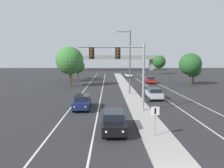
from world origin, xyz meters
TOP-DOWN VIEW (x-y plane):
  - median_island at (0.00, 18.00)m, footprint 2.40×110.00m
  - lane_stripe_oncoming_center at (-4.70, 25.00)m, footprint 0.14×100.00m
  - lane_stripe_receding_center at (4.70, 25.00)m, footprint 0.14×100.00m
  - edge_stripe_left at (-8.00, 25.00)m, footprint 0.14×100.00m
  - edge_stripe_right at (8.00, 25.00)m, footprint 0.14×100.00m
  - overhead_signal_mast at (-1.99, 13.59)m, footprint 7.01×0.44m
  - median_sign_post at (-0.23, 5.98)m, footprint 0.60×0.10m
  - street_lamp_median at (-0.33, 24.81)m, footprint 2.58×0.28m
  - car_oncoming_black at (-3.15, 7.49)m, footprint 1.83×4.48m
  - car_oncoming_navy at (-6.58, 15.09)m, footprint 1.89×4.50m
  - car_receding_silver at (2.99, 20.92)m, footprint 1.88×4.49m
  - car_receding_red at (6.44, 40.47)m, footprint 1.87×4.49m
  - car_receding_white at (2.92, 57.76)m, footprint 1.87×4.49m
  - overpass_bridge at (0.00, 101.15)m, footprint 42.40×6.40m
  - tree_far_left_a at (-12.98, 44.96)m, footprint 4.68×4.68m
  - tree_far_right_c at (14.57, 37.48)m, footprint 4.85×4.85m
  - tree_far_right_a at (16.29, 39.68)m, footprint 3.46×3.46m
  - tree_far_left_c at (-12.26, 51.21)m, footprint 4.01×4.01m
  - tree_far_right_b at (16.06, 72.01)m, footprint 4.99×4.99m
  - tree_far_left_b at (-11.53, 35.01)m, footprint 5.71×5.71m

SIDE VIEW (x-z plane):
  - lane_stripe_oncoming_center at x=-4.70m, z-range 0.00..0.01m
  - lane_stripe_receding_center at x=4.70m, z-range 0.00..0.01m
  - edge_stripe_left at x=-8.00m, z-range 0.00..0.01m
  - edge_stripe_right at x=8.00m, z-range 0.00..0.01m
  - median_island at x=0.00m, z-range 0.00..0.15m
  - car_oncoming_black at x=-3.15m, z-range 0.03..1.61m
  - car_oncoming_navy at x=-6.58m, z-range 0.03..1.61m
  - car_receding_silver at x=2.99m, z-range 0.03..1.61m
  - car_receding_red at x=6.44m, z-range 0.03..1.61m
  - car_receding_white at x=2.92m, z-range 0.03..1.61m
  - median_sign_post at x=-0.23m, z-range 0.49..2.69m
  - tree_far_right_a at x=16.29m, z-range 0.76..5.77m
  - tree_far_left_c at x=-12.26m, z-range 0.88..6.69m
  - tree_far_left_a at x=-12.98m, z-range 1.04..7.80m
  - tree_far_right_c at x=14.57m, z-range 1.07..8.09m
  - tree_far_right_b at x=16.06m, z-range 1.11..8.33m
  - overhead_signal_mast at x=-1.99m, z-range 1.70..8.90m
  - tree_far_left_b at x=-11.53m, z-range 1.27..9.52m
  - overpass_bridge at x=0.00m, z-range 1.96..9.61m
  - street_lamp_median at x=-0.33m, z-range 0.79..10.79m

